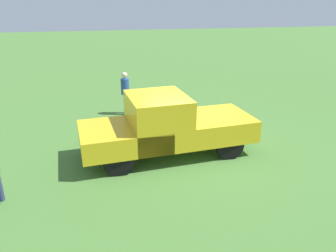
% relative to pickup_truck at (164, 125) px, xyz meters
% --- Properties ---
extents(ground_plane, '(80.00, 80.00, 0.00)m').
position_rel_pickup_truck_xyz_m(ground_plane, '(0.87, 0.32, -0.96)').
color(ground_plane, '#477533').
extents(pickup_truck, '(5.19, 2.33, 1.84)m').
position_rel_pickup_truck_xyz_m(pickup_truck, '(0.00, 0.00, 0.00)').
color(pickup_truck, black).
rests_on(pickup_truck, ground_plane).
extents(person_bystander, '(0.34, 0.34, 1.70)m').
position_rel_pickup_truck_xyz_m(person_bystander, '(-0.76, 3.95, -0.00)').
color(person_bystander, black).
rests_on(person_bystander, ground_plane).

